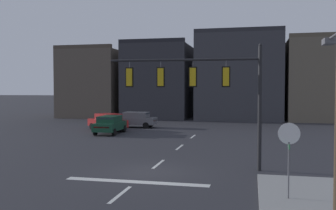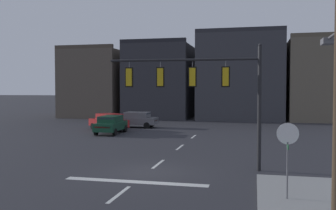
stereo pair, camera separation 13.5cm
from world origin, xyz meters
TOP-DOWN VIEW (x-y plane):
  - ground_plane at (0.00, 0.00)m, footprint 400.00×400.00m
  - sidewalk_near_corner at (7.64, -4.00)m, footprint 5.00×8.00m
  - stop_bar_paint at (0.00, -2.00)m, footprint 6.40×0.50m
  - lane_centreline at (0.00, 2.00)m, footprint 0.16×26.40m
  - signal_mast_near_side at (2.52, 1.35)m, footprint 7.64×0.60m
  - stop_sign at (6.15, -3.64)m, footprint 0.76×0.64m
  - car_lot_nearside at (-7.55, 14.34)m, footprint 2.03×4.51m
  - car_lot_middle at (-8.88, 17.14)m, footprint 4.65×3.96m
  - car_lot_farside at (-7.04, 20.17)m, footprint 4.48×1.96m
  - building_row at (-2.33, 35.23)m, footprint 37.99×13.77m

SIDE VIEW (x-z plane):
  - ground_plane at x=0.00m, z-range 0.00..0.00m
  - lane_centreline at x=0.00m, z-range 0.00..0.01m
  - stop_bar_paint at x=0.00m, z-range 0.00..0.01m
  - sidewalk_near_corner at x=7.64m, z-range 0.00..0.15m
  - car_lot_nearside at x=-7.55m, z-range 0.05..1.66m
  - car_lot_middle at x=-8.88m, z-range 0.05..1.66m
  - car_lot_farside at x=-7.04m, z-range 0.05..1.66m
  - stop_sign at x=6.15m, z-range 0.73..3.56m
  - signal_mast_near_side at x=2.52m, z-range 1.14..7.36m
  - building_row at x=-2.33m, z-range -0.62..10.85m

